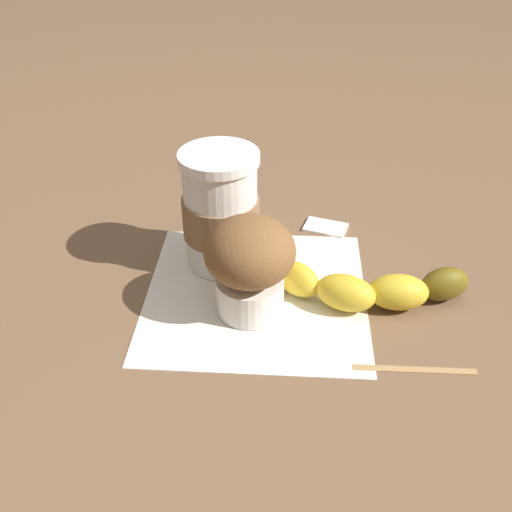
{
  "coord_description": "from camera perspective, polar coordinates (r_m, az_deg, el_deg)",
  "views": [
    {
      "loc": [
        0.12,
        -0.47,
        0.39
      ],
      "look_at": [
        0.0,
        0.0,
        0.05
      ],
      "focal_mm": 42.0,
      "sensor_mm": 36.0,
      "label": 1
    }
  ],
  "objects": [
    {
      "name": "wooden_stirrer",
      "position": [
        0.56,
        14.86,
        -10.39
      ],
      "size": [
        0.11,
        0.03,
        0.0
      ],
      "primitive_type": "cube",
      "rotation": [
        0.0,
        0.0,
        0.19
      ],
      "color": "tan",
      "rests_on": "ground_plane"
    },
    {
      "name": "banana",
      "position": [
        0.61,
        10.93,
        -2.93
      ],
      "size": [
        0.2,
        0.08,
        0.04
      ],
      "color": "gold",
      "rests_on": "paper_napkin"
    },
    {
      "name": "ground_plane",
      "position": [
        0.62,
        0.0,
        -3.68
      ],
      "size": [
        3.0,
        3.0,
        0.0
      ],
      "primitive_type": "plane",
      "color": "brown"
    },
    {
      "name": "muffin",
      "position": [
        0.57,
        -0.52,
        -0.6
      ],
      "size": [
        0.09,
        0.09,
        0.1
      ],
      "color": "white",
      "rests_on": "paper_napkin"
    },
    {
      "name": "paper_napkin",
      "position": [
        0.62,
        0.0,
        -3.62
      ],
      "size": [
        0.26,
        0.26,
        0.0
      ],
      "primitive_type": "cube",
      "rotation": [
        0.0,
        0.0,
        0.18
      ],
      "color": "white",
      "rests_on": "ground_plane"
    },
    {
      "name": "coffee_cup",
      "position": [
        0.63,
        -3.37,
        4.29
      ],
      "size": [
        0.08,
        0.08,
        0.13
      ],
      "color": "white",
      "rests_on": "paper_napkin"
    },
    {
      "name": "sugar_packet",
      "position": [
        0.73,
        6.65,
        2.84
      ],
      "size": [
        0.05,
        0.04,
        0.01
      ],
      "primitive_type": "cube",
      "rotation": [
        0.0,
        0.0,
        3.03
      ],
      "color": "white",
      "rests_on": "ground_plane"
    }
  ]
}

